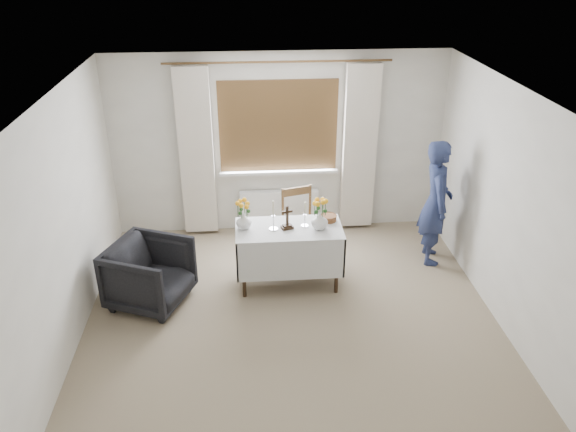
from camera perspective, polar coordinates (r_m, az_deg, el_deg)
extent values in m
plane|color=gray|center=(6.08, 0.64, -12.12)|extent=(5.00, 5.00, 0.00)
cube|color=silver|center=(6.69, 0.09, -4.09)|extent=(1.24, 0.64, 0.76)
imported|color=black|center=(6.56, -13.87, -5.76)|extent=(1.07, 1.06, 0.75)
imported|color=navy|center=(7.25, 14.79, 1.34)|extent=(0.47, 0.64, 1.62)
cube|color=white|center=(7.96, -0.90, 0.58)|extent=(1.10, 0.10, 0.60)
imported|color=silver|center=(6.48, -4.51, -0.50)|extent=(0.20, 0.20, 0.19)
imported|color=silver|center=(6.46, 3.22, -0.47)|extent=(0.25, 0.25, 0.20)
cylinder|color=brown|center=(6.67, 4.13, -0.18)|extent=(0.21, 0.21, 0.07)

